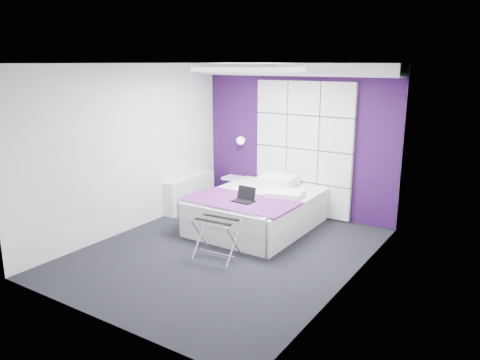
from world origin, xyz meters
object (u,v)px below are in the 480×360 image
object	(u,v)px
radiator	(190,193)
nightstand	(235,178)
luggage_rack	(217,238)
laptop	(245,198)
wall_lamp	(242,140)
bed	(257,209)

from	to	relation	value
radiator	nightstand	xyz separation A→B (m)	(0.50, 0.72, 0.19)
luggage_rack	laptop	xyz separation A→B (m)	(-0.09, 0.85, 0.35)
wall_lamp	radiator	world-z (taller)	wall_lamp
wall_lamp	bed	distance (m)	1.60
bed	laptop	bearing A→B (deg)	-80.71
wall_lamp	laptop	bearing A→B (deg)	-55.51
bed	luggage_rack	world-z (taller)	bed
wall_lamp	luggage_rack	world-z (taller)	wall_lamp
radiator	laptop	bearing A→B (deg)	-22.55
luggage_rack	radiator	bearing A→B (deg)	134.32
radiator	nightstand	distance (m)	0.90
radiator	bed	world-z (taller)	bed
bed	nightstand	size ratio (longest dim) A/B	5.09
bed	laptop	size ratio (longest dim) A/B	6.64
luggage_rack	bed	bearing A→B (deg)	93.33
wall_lamp	radiator	size ratio (longest dim) A/B	0.12
nightstand	radiator	bearing A→B (deg)	-125.04
radiator	nightstand	size ratio (longest dim) A/B	2.98
radiator	bed	xyz separation A→B (m)	(1.55, -0.18, 0.00)
laptop	wall_lamp	bearing A→B (deg)	126.02
radiator	laptop	world-z (taller)	laptop
wall_lamp	luggage_rack	distance (m)	2.70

